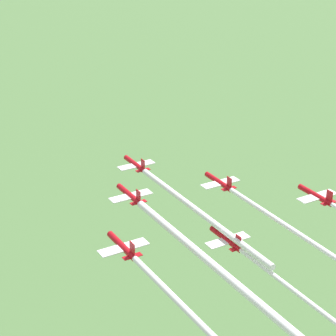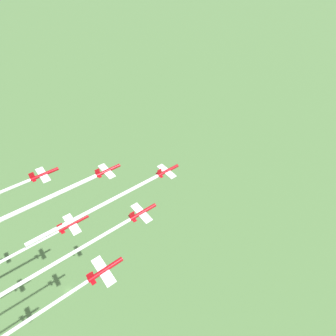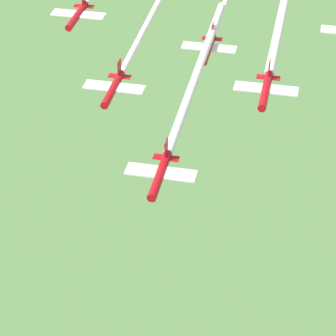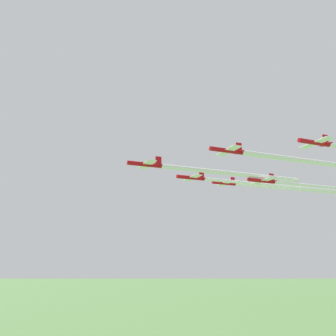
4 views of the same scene
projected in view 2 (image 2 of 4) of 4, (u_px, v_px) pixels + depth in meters
name	position (u px, v px, depth m)	size (l,w,h in m)	color
ground_plane	(68.00, 291.00, 144.68)	(3000.00, 3000.00, 0.00)	#4C723D
jet_0	(167.00, 171.00, 90.54)	(8.85, 8.57, 2.97)	#B20C14
jet_1	(107.00, 171.00, 86.80)	(8.85, 8.57, 2.97)	#B20C14
jet_2	(142.00, 212.00, 76.13)	(8.85, 8.57, 2.97)	#B20C14
jet_3	(44.00, 174.00, 84.15)	(8.85, 8.57, 2.97)	#B20C14
jet_4	(73.00, 224.00, 75.14)	(8.85, 8.57, 2.97)	#B20C14
jet_5	(104.00, 270.00, 60.77)	(8.85, 8.57, 2.97)	#B20C14
smoke_trail_0	(100.00, 206.00, 78.52)	(42.21, 11.46, 1.15)	white
smoke_trail_1	(19.00, 211.00, 73.73)	(46.61, 12.70, 1.32)	white
smoke_trail_2	(35.00, 275.00, 61.88)	(51.36, 13.53, 0.94)	white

